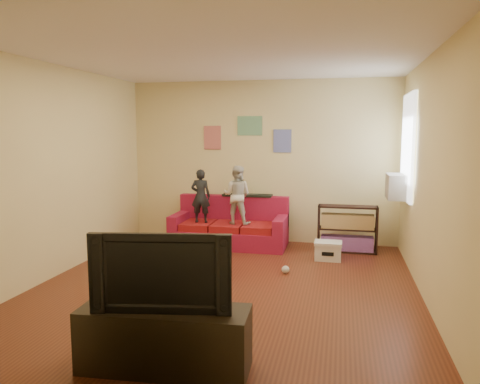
% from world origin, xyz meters
% --- Properties ---
extents(room_shell, '(4.52, 5.02, 2.72)m').
position_xyz_m(room_shell, '(0.00, 0.00, 1.35)').
color(room_shell, maroon).
rests_on(room_shell, ground).
extents(sofa, '(1.85, 0.85, 0.81)m').
position_xyz_m(sofa, '(-0.44, 2.06, 0.27)').
color(sofa, '#A4173A').
rests_on(sofa, ground).
extents(child_a, '(0.33, 0.22, 0.87)m').
position_xyz_m(child_a, '(-0.89, 1.90, 0.82)').
color(child_a, black).
rests_on(child_a, sofa).
extents(child_b, '(0.49, 0.40, 0.93)m').
position_xyz_m(child_b, '(-0.29, 1.90, 0.86)').
color(child_b, silver).
rests_on(child_b, sofa).
extents(coffee_table, '(0.96, 0.53, 0.43)m').
position_xyz_m(coffee_table, '(-0.59, 0.38, 0.37)').
color(coffee_table, '#AE8941').
rests_on(coffee_table, ground).
extents(remote, '(0.21, 0.08, 0.02)m').
position_xyz_m(remote, '(-0.84, 0.26, 0.44)').
color(remote, black).
rests_on(remote, coffee_table).
extents(game_controller, '(0.15, 0.08, 0.03)m').
position_xyz_m(game_controller, '(-0.39, 0.43, 0.45)').
color(game_controller, silver).
rests_on(game_controller, coffee_table).
extents(bookshelf, '(0.90, 0.27, 0.72)m').
position_xyz_m(bookshelf, '(1.43, 2.02, 0.32)').
color(bookshelf, black).
rests_on(bookshelf, ground).
extents(window, '(0.04, 1.08, 1.48)m').
position_xyz_m(window, '(2.22, 1.65, 1.64)').
color(window, white).
rests_on(window, room_shell).
extents(ac_unit, '(0.28, 0.55, 0.35)m').
position_xyz_m(ac_unit, '(2.10, 1.65, 1.08)').
color(ac_unit, '#B7B2A3').
rests_on(ac_unit, window).
extents(artwork_left, '(0.30, 0.01, 0.40)m').
position_xyz_m(artwork_left, '(-0.85, 2.48, 1.75)').
color(artwork_left, '#D87266').
rests_on(artwork_left, room_shell).
extents(artwork_center, '(0.42, 0.01, 0.32)m').
position_xyz_m(artwork_center, '(-0.20, 2.48, 1.95)').
color(artwork_center, '#72B27F').
rests_on(artwork_center, room_shell).
extents(artwork_right, '(0.30, 0.01, 0.38)m').
position_xyz_m(artwork_right, '(0.35, 2.48, 1.70)').
color(artwork_right, '#727FCC').
rests_on(artwork_right, room_shell).
extents(file_box, '(0.39, 0.30, 0.27)m').
position_xyz_m(file_box, '(1.16, 1.48, 0.14)').
color(file_box, white).
rests_on(file_box, ground).
extents(tv_stand, '(1.34, 0.51, 0.50)m').
position_xyz_m(tv_stand, '(0.01, -2.00, 0.25)').
color(tv_stand, black).
rests_on(tv_stand, ground).
extents(television, '(1.08, 0.31, 0.61)m').
position_xyz_m(television, '(0.01, -2.00, 0.80)').
color(television, black).
rests_on(television, tv_stand).
extents(tissue, '(0.13, 0.13, 0.10)m').
position_xyz_m(tissue, '(0.64, 0.69, 0.05)').
color(tissue, silver).
rests_on(tissue, ground).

